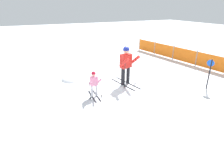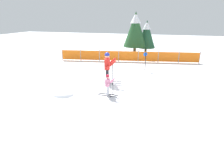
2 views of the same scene
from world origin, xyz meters
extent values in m
plane|color=white|center=(0.00, 0.00, 0.00)|extent=(60.00, 60.00, 0.00)
cube|color=black|center=(0.15, 0.23, 0.01)|extent=(1.62, 0.42, 0.02)
cube|color=black|center=(0.22, -0.08, 0.01)|extent=(1.62, 0.42, 0.02)
cylinder|color=black|center=(0.15, 0.23, 0.41)|extent=(0.16, 0.16, 0.78)
cylinder|color=black|center=(0.22, -0.08, 0.41)|extent=(0.16, 0.16, 0.78)
cube|color=red|center=(0.19, 0.07, 1.10)|extent=(0.38, 0.54, 0.61)
cylinder|color=red|center=(0.35, 0.42, 1.14)|extent=(0.56, 0.24, 0.50)
cylinder|color=red|center=(0.48, -0.17, 1.14)|extent=(0.56, 0.24, 0.50)
sphere|color=#D8AD8C|center=(0.19, 0.07, 1.56)|extent=(0.26, 0.26, 0.26)
sphere|color=navy|center=(0.19, 0.07, 1.61)|extent=(0.27, 0.27, 0.27)
cylinder|color=black|center=(0.42, 0.46, 0.61)|extent=(0.02, 0.02, 1.21)
cylinder|color=black|center=(0.42, 0.46, 0.06)|extent=(0.07, 0.07, 0.01)
cylinder|color=black|center=(0.56, -0.17, 0.61)|extent=(0.02, 0.02, 1.21)
cylinder|color=black|center=(0.56, -0.17, 0.06)|extent=(0.07, 0.07, 0.01)
cube|color=black|center=(0.71, -1.50, 0.01)|extent=(0.99, 0.06, 0.02)
cube|color=black|center=(0.71, -1.69, 0.01)|extent=(0.99, 0.06, 0.02)
cylinder|color=silver|center=(0.71, -1.50, 0.25)|extent=(0.09, 0.09, 0.47)
cylinder|color=silver|center=(0.71, -1.69, 0.25)|extent=(0.09, 0.09, 0.47)
cube|color=pink|center=(0.71, -1.59, 0.67)|extent=(0.17, 0.29, 0.36)
cylinder|color=pink|center=(0.86, -1.42, 0.70)|extent=(0.34, 0.08, 0.29)
cylinder|color=pink|center=(0.85, -1.78, 0.70)|extent=(0.34, 0.08, 0.29)
sphere|color=#D8AD8C|center=(0.71, -1.59, 0.94)|extent=(0.16, 0.16, 0.16)
sphere|color=red|center=(0.71, -1.59, 0.97)|extent=(0.16, 0.16, 0.16)
cylinder|color=black|center=(0.90, -1.37, 0.36)|extent=(0.02, 0.02, 0.73)
cylinder|color=black|center=(0.90, -1.37, 0.06)|extent=(0.07, 0.07, 0.01)
cylinder|color=black|center=(0.89, -1.82, 0.36)|extent=(0.02, 0.02, 0.73)
cylinder|color=black|center=(0.89, -1.82, 0.06)|extent=(0.07, 0.07, 0.01)
cylinder|color=gray|center=(-5.14, 4.27, 0.48)|extent=(0.06, 0.06, 0.96)
cylinder|color=gray|center=(-3.53, 4.53, 0.48)|extent=(0.06, 0.06, 0.96)
cylinder|color=gray|center=(-1.92, 4.80, 0.48)|extent=(0.06, 0.06, 0.96)
cylinder|color=gray|center=(-0.31, 5.06, 0.48)|extent=(0.06, 0.06, 0.96)
cube|color=orange|center=(-4.33, 4.40, 0.48)|extent=(1.61, 0.29, 0.80)
cube|color=orange|center=(-2.72, 4.66, 0.48)|extent=(1.61, 0.29, 0.80)
cube|color=orange|center=(-1.11, 4.93, 0.48)|extent=(1.61, 0.29, 0.80)
cube|color=orange|center=(0.49, 5.19, 0.48)|extent=(1.61, 0.29, 0.80)
cylinder|color=black|center=(2.07, 3.01, 0.66)|extent=(0.05, 0.05, 1.31)
cylinder|color=blue|center=(2.05, 3.00, 1.15)|extent=(0.26, 0.14, 0.28)
ellipsoid|color=white|center=(-1.41, -2.05, 0.00)|extent=(1.09, 0.93, 0.44)
camera|label=1|loc=(6.55, -3.50, 3.34)|focal=28.00mm
camera|label=2|loc=(2.91, -8.94, 3.59)|focal=28.00mm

